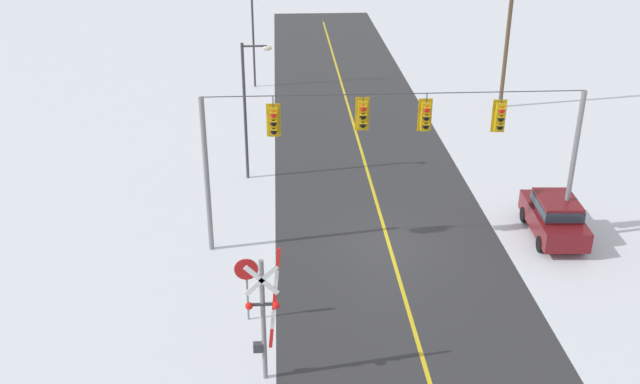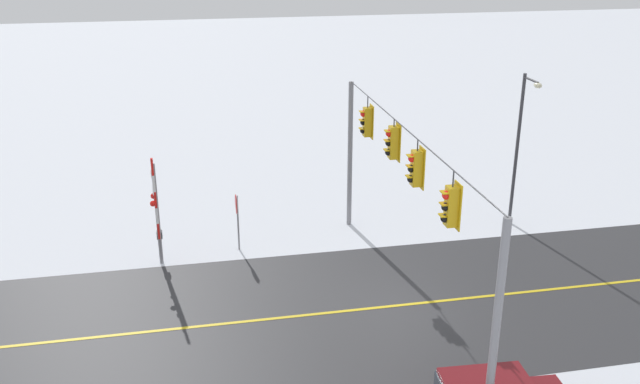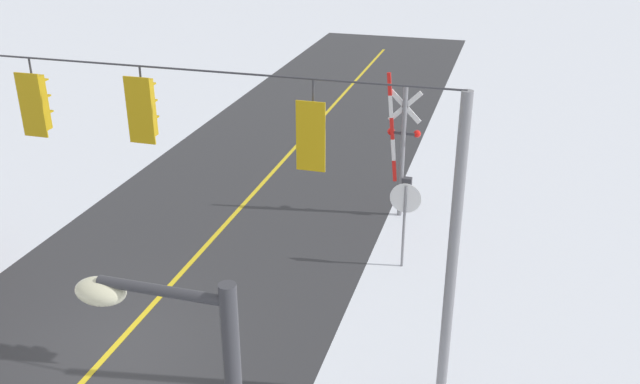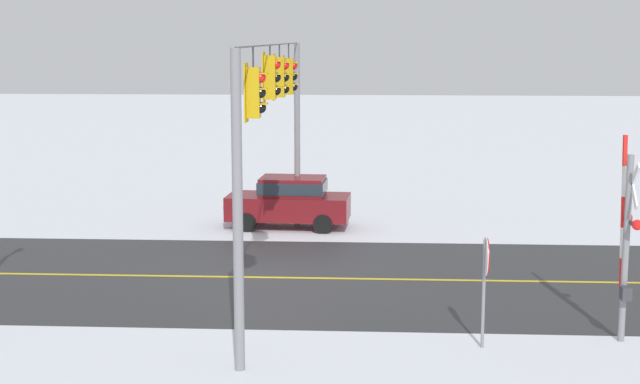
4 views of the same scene
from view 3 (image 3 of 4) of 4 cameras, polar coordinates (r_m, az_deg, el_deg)
The scene contains 4 objects.
ground_plane at distance 16.20m, azimuth -16.04°, elevation -11.59°, with size 160.00×160.00×0.00m, color silver.
signal_span at distance 14.13m, azimuth -17.78°, elevation 3.05°, with size 14.20×0.47×6.22m.
stop_sign at distance 17.61m, azimuth 7.04°, elevation -1.21°, with size 0.80×0.09×2.35m.
railroad_crossing at distance 20.23m, azimuth 6.76°, elevation 3.89°, with size 1.04×0.31×4.36m.
Camera 3 is at (-7.67, 10.88, 9.23)m, focal length 38.76 mm.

